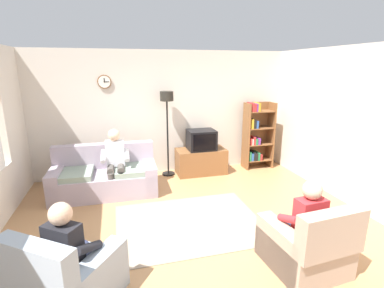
{
  "coord_description": "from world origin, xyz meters",
  "views": [
    {
      "loc": [
        -1.04,
        -3.67,
        2.33
      ],
      "look_at": [
        0.21,
        1.05,
        1.03
      ],
      "focal_mm": 26.9,
      "sensor_mm": 36.0,
      "label": 1
    }
  ],
  "objects_px": {
    "person_in_left_armchair": "(72,247)",
    "bookshelf": "(256,135)",
    "couch": "(105,178)",
    "floor_lamp": "(167,110)",
    "tv": "(201,140)",
    "armchair_near_window": "(69,279)",
    "tv_stand": "(201,161)",
    "armchair_near_bookshelf": "(306,246)",
    "person_on_couch": "(115,159)",
    "person_in_right_armchair": "(303,219)"
  },
  "relations": [
    {
      "from": "couch",
      "to": "person_in_left_armchair",
      "type": "bearing_deg",
      "value": -94.97
    },
    {
      "from": "bookshelf",
      "to": "person_on_couch",
      "type": "distance_m",
      "value": 3.32
    },
    {
      "from": "tv_stand",
      "to": "person_in_left_armchair",
      "type": "xyz_separation_m",
      "value": [
        -2.3,
        -3.2,
        0.32
      ]
    },
    {
      "from": "person_in_right_armchair",
      "to": "tv",
      "type": "bearing_deg",
      "value": 94.77
    },
    {
      "from": "floor_lamp",
      "to": "armchair_near_bookshelf",
      "type": "xyz_separation_m",
      "value": [
        1.01,
        -3.5,
        -1.16
      ]
    },
    {
      "from": "person_on_couch",
      "to": "person_in_right_armchair",
      "type": "relative_size",
      "value": 1.11
    },
    {
      "from": "floor_lamp",
      "to": "tv_stand",
      "type": "bearing_deg",
      "value": -7.69
    },
    {
      "from": "person_on_couch",
      "to": "armchair_near_bookshelf",
      "type": "bearing_deg",
      "value": -51.89
    },
    {
      "from": "person_in_right_armchair",
      "to": "floor_lamp",
      "type": "bearing_deg",
      "value": 106.44
    },
    {
      "from": "tv_stand",
      "to": "armchair_near_bookshelf",
      "type": "height_order",
      "value": "armchair_near_bookshelf"
    },
    {
      "from": "bookshelf",
      "to": "floor_lamp",
      "type": "height_order",
      "value": "floor_lamp"
    },
    {
      "from": "couch",
      "to": "person_on_couch",
      "type": "xyz_separation_m",
      "value": [
        0.22,
        -0.11,
        0.39
      ]
    },
    {
      "from": "armchair_near_window",
      "to": "person_on_couch",
      "type": "relative_size",
      "value": 0.95
    },
    {
      "from": "armchair_near_bookshelf",
      "to": "person_in_right_armchair",
      "type": "distance_m",
      "value": 0.33
    },
    {
      "from": "tv",
      "to": "armchair_near_window",
      "type": "relative_size",
      "value": 0.51
    },
    {
      "from": "floor_lamp",
      "to": "armchair_near_window",
      "type": "distance_m",
      "value": 3.91
    },
    {
      "from": "tv_stand",
      "to": "floor_lamp",
      "type": "height_order",
      "value": "floor_lamp"
    },
    {
      "from": "floor_lamp",
      "to": "person_in_left_armchair",
      "type": "height_order",
      "value": "floor_lamp"
    },
    {
      "from": "bookshelf",
      "to": "floor_lamp",
      "type": "xyz_separation_m",
      "value": [
        -2.11,
        0.03,
        0.67
      ]
    },
    {
      "from": "person_on_couch",
      "to": "person_in_right_armchair",
      "type": "xyz_separation_m",
      "value": [
        2.13,
        -2.63,
        -0.09
      ]
    },
    {
      "from": "couch",
      "to": "bookshelf",
      "type": "xyz_separation_m",
      "value": [
        3.45,
        0.64,
        0.47
      ]
    },
    {
      "from": "tv",
      "to": "bookshelf",
      "type": "distance_m",
      "value": 1.38
    },
    {
      "from": "bookshelf",
      "to": "person_on_couch",
      "type": "relative_size",
      "value": 1.26
    },
    {
      "from": "bookshelf",
      "to": "person_on_couch",
      "type": "bearing_deg",
      "value": -166.92
    },
    {
      "from": "person_on_couch",
      "to": "person_in_left_armchair",
      "type": "xyz_separation_m",
      "value": [
        -0.45,
        -2.51,
        -0.09
      ]
    },
    {
      "from": "person_on_couch",
      "to": "person_in_left_armchair",
      "type": "relative_size",
      "value": 1.11
    },
    {
      "from": "tv_stand",
      "to": "armchair_near_window",
      "type": "bearing_deg",
      "value": -125.75
    },
    {
      "from": "couch",
      "to": "armchair_near_window",
      "type": "height_order",
      "value": "same"
    },
    {
      "from": "floor_lamp",
      "to": "armchair_near_window",
      "type": "relative_size",
      "value": 1.57
    },
    {
      "from": "tv_stand",
      "to": "armchair_near_window",
      "type": "distance_m",
      "value": 4.03
    },
    {
      "from": "floor_lamp",
      "to": "person_in_right_armchair",
      "type": "relative_size",
      "value": 1.65
    },
    {
      "from": "couch",
      "to": "armchair_near_bookshelf",
      "type": "bearing_deg",
      "value": -50.27
    },
    {
      "from": "armchair_near_window",
      "to": "person_in_right_armchair",
      "type": "distance_m",
      "value": 2.65
    },
    {
      "from": "armchair_near_window",
      "to": "person_in_left_armchair",
      "type": "relative_size",
      "value": 1.06
    },
    {
      "from": "person_in_right_armchair",
      "to": "armchair_near_window",
      "type": "bearing_deg",
      "value": 178.97
    },
    {
      "from": "tv",
      "to": "person_in_right_armchair",
      "type": "bearing_deg",
      "value": -85.23
    },
    {
      "from": "couch",
      "to": "tv",
      "type": "xyz_separation_m",
      "value": [
        2.07,
        0.55,
        0.47
      ]
    },
    {
      "from": "couch",
      "to": "tv",
      "type": "height_order",
      "value": "tv"
    },
    {
      "from": "tv_stand",
      "to": "person_in_left_armchair",
      "type": "bearing_deg",
      "value": -125.75
    },
    {
      "from": "person_in_right_armchair",
      "to": "couch",
      "type": "bearing_deg",
      "value": 130.54
    },
    {
      "from": "floor_lamp",
      "to": "person_on_couch",
      "type": "distance_m",
      "value": 1.56
    },
    {
      "from": "couch",
      "to": "tv_stand",
      "type": "relative_size",
      "value": 1.75
    },
    {
      "from": "floor_lamp",
      "to": "person_in_left_armchair",
      "type": "bearing_deg",
      "value": -115.45
    },
    {
      "from": "person_in_left_armchair",
      "to": "bookshelf",
      "type": "bearing_deg",
      "value": 41.61
    },
    {
      "from": "armchair_near_bookshelf",
      "to": "person_on_couch",
      "type": "height_order",
      "value": "person_on_couch"
    },
    {
      "from": "tv_stand",
      "to": "bookshelf",
      "type": "relative_size",
      "value": 0.7
    },
    {
      "from": "couch",
      "to": "floor_lamp",
      "type": "bearing_deg",
      "value": 26.56
    },
    {
      "from": "tv",
      "to": "armchair_near_bookshelf",
      "type": "relative_size",
      "value": 0.64
    },
    {
      "from": "person_on_couch",
      "to": "couch",
      "type": "bearing_deg",
      "value": 153.26
    },
    {
      "from": "tv_stand",
      "to": "person_on_couch",
      "type": "relative_size",
      "value": 0.89
    }
  ]
}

